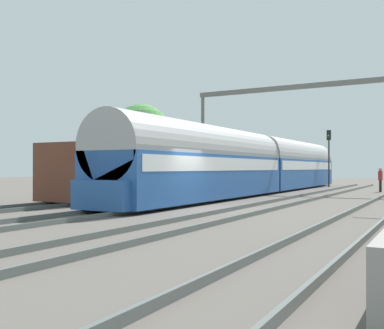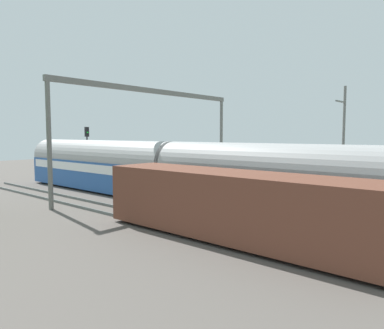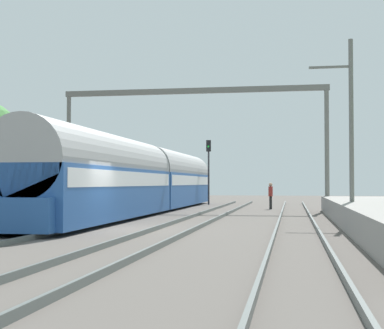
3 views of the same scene
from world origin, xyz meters
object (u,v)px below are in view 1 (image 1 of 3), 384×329
(passenger_train, at_px, (259,164))
(freight_car, at_px, (139,172))
(person_crossing, at_px, (380,178))
(catenary_gantry, at_px, (305,110))
(railway_signal_far, at_px, (329,151))

(passenger_train, height_order, freight_car, passenger_train)
(person_crossing, relative_size, catenary_gantry, 0.10)
(person_crossing, bearing_deg, railway_signal_far, 38.67)
(railway_signal_far, distance_m, catenary_gantry, 9.28)
(passenger_train, relative_size, person_crossing, 18.99)
(passenger_train, xyz_separation_m, person_crossing, (7.06, 5.30, -0.94))
(freight_car, xyz_separation_m, person_crossing, (11.36, 13.16, -0.44))
(freight_car, relative_size, person_crossing, 7.51)
(person_crossing, xyz_separation_m, railway_signal_far, (-5.15, 7.46, 2.24))
(passenger_train, relative_size, railway_signal_far, 6.41)
(catenary_gantry, bearing_deg, railway_signal_far, 91.49)
(passenger_train, bearing_deg, person_crossing, 36.87)
(person_crossing, height_order, catenary_gantry, catenary_gantry)
(freight_car, distance_m, person_crossing, 17.39)
(freight_car, relative_size, catenary_gantry, 0.75)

